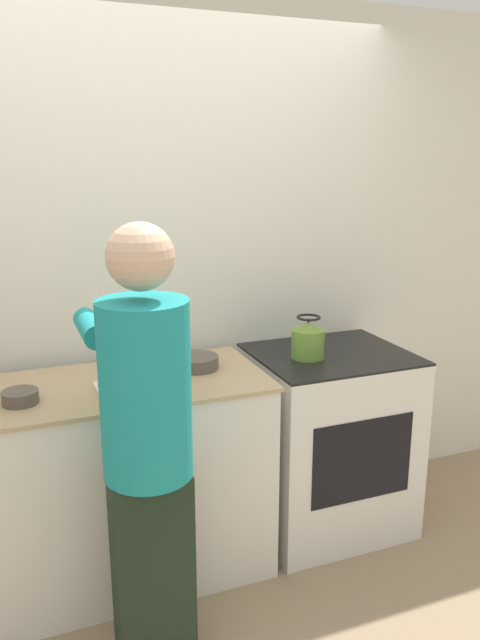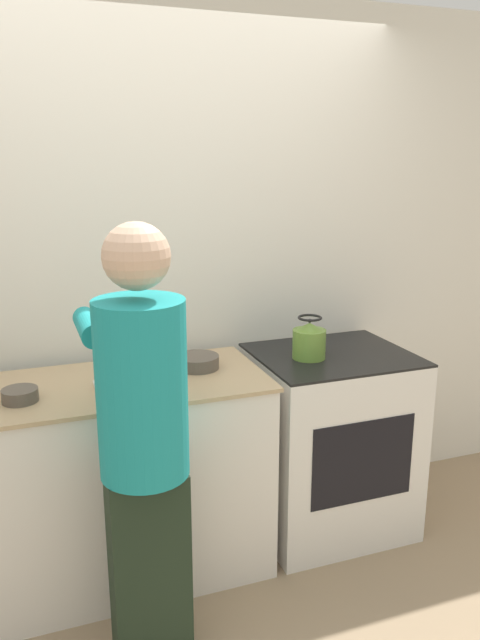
{
  "view_description": "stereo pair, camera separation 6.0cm",
  "coord_description": "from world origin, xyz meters",
  "px_view_note": "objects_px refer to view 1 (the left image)",
  "views": [
    {
      "loc": [
        -0.66,
        -2.22,
        1.86
      ],
      "look_at": [
        0.3,
        0.21,
        1.17
      ],
      "focal_mm": 35.0,
      "sensor_mm": 36.0,
      "label": 1
    },
    {
      "loc": [
        -0.6,
        -2.24,
        1.86
      ],
      "look_at": [
        0.3,
        0.21,
        1.17
      ],
      "focal_mm": 35.0,
      "sensor_mm": 36.0,
      "label": 2
    }
  ],
  "objects_px": {
    "knife": "(134,388)",
    "kettle": "(308,340)",
    "oven": "(328,440)",
    "cutting_board": "(138,388)",
    "person": "(147,435)",
    "bowl_prep": "(20,397)"
  },
  "relations": [
    {
      "from": "knife",
      "to": "kettle",
      "type": "xyz_separation_m",
      "value": [
        0.87,
        0.14,
        0.07
      ]
    },
    {
      "from": "oven",
      "to": "cutting_board",
      "type": "xyz_separation_m",
      "value": [
        -0.99,
        -0.13,
        0.47
      ]
    },
    {
      "from": "cutting_board",
      "to": "kettle",
      "type": "distance_m",
      "value": 0.86
    },
    {
      "from": "cutting_board",
      "to": "knife",
      "type": "distance_m",
      "value": 0.03
    },
    {
      "from": "oven",
      "to": "person",
      "type": "height_order",
      "value": "person"
    },
    {
      "from": "kettle",
      "to": "bowl_prep",
      "type": "distance_m",
      "value": 1.31
    },
    {
      "from": "oven",
      "to": "knife",
      "type": "height_order",
      "value": "knife"
    },
    {
      "from": "kettle",
      "to": "oven",
      "type": "bearing_deg",
      "value": 7.75
    },
    {
      "from": "person",
      "to": "knife",
      "type": "relative_size",
      "value": 6.72
    },
    {
      "from": "cutting_board",
      "to": "kettle",
      "type": "relative_size",
      "value": 1.63
    },
    {
      "from": "person",
      "to": "bowl_prep",
      "type": "bearing_deg",
      "value": 132.75
    },
    {
      "from": "oven",
      "to": "knife",
      "type": "xyz_separation_m",
      "value": [
        -1.01,
        -0.16,
        0.48
      ]
    },
    {
      "from": "knife",
      "to": "kettle",
      "type": "relative_size",
      "value": 1.21
    },
    {
      "from": "knife",
      "to": "bowl_prep",
      "type": "distance_m",
      "value": 0.44
    },
    {
      "from": "oven",
      "to": "knife",
      "type": "relative_size",
      "value": 3.76
    },
    {
      "from": "oven",
      "to": "person",
      "type": "distance_m",
      "value": 1.26
    },
    {
      "from": "oven",
      "to": "kettle",
      "type": "distance_m",
      "value": 0.57
    },
    {
      "from": "knife",
      "to": "oven",
      "type": "bearing_deg",
      "value": -0.75
    },
    {
      "from": "cutting_board",
      "to": "bowl_prep",
      "type": "height_order",
      "value": "bowl_prep"
    },
    {
      "from": "knife",
      "to": "bowl_prep",
      "type": "height_order",
      "value": "bowl_prep"
    },
    {
      "from": "oven",
      "to": "knife",
      "type": "distance_m",
      "value": 1.13
    },
    {
      "from": "cutting_board",
      "to": "person",
      "type": "bearing_deg",
      "value": -98.44
    }
  ]
}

